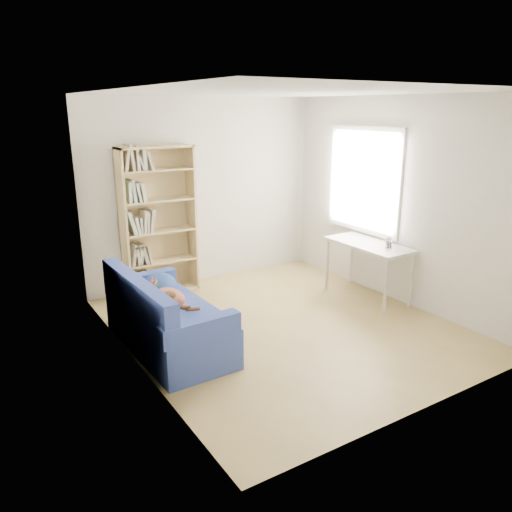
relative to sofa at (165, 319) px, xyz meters
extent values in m
plane|color=#9F8448|center=(1.37, -0.22, -0.32)|extent=(4.00, 4.00, 0.00)
cube|color=silver|center=(1.37, 1.78, 0.98)|extent=(3.50, 0.04, 2.60)
cube|color=silver|center=(1.37, -2.22, 0.98)|extent=(3.50, 0.04, 2.60)
cube|color=silver|center=(-0.38, -0.22, 0.98)|extent=(0.04, 4.00, 2.60)
cube|color=silver|center=(3.12, -0.22, 0.98)|extent=(0.04, 4.00, 2.60)
cube|color=white|center=(1.37, -0.22, 2.28)|extent=(3.50, 4.00, 0.04)
cube|color=white|center=(3.11, 0.38, 1.18)|extent=(0.01, 1.20, 1.30)
cube|color=navy|center=(0.03, -0.02, -0.11)|extent=(0.84, 1.70, 0.42)
cube|color=navy|center=(-0.29, -0.02, 0.30)|extent=(0.20, 1.68, 0.41)
cube|color=navy|center=(0.03, 0.74, 0.19)|extent=(0.79, 0.17, 0.19)
cube|color=navy|center=(0.03, -0.78, 0.19)|extent=(0.79, 0.17, 0.19)
cube|color=navy|center=(0.05, -0.02, 0.12)|extent=(0.82, 1.56, 0.05)
ellipsoid|color=#2F519A|center=(0.12, 0.40, 0.24)|extent=(0.36, 0.40, 0.27)
ellipsoid|color=#A92B13|center=(0.08, 0.02, 0.23)|extent=(0.31, 0.47, 0.17)
ellipsoid|color=silver|center=(0.14, 0.14, 0.21)|extent=(0.17, 0.21, 0.11)
ellipsoid|color=#391F0F|center=(0.05, -0.03, 0.27)|extent=(0.18, 0.24, 0.08)
sphere|color=#A92B13|center=(0.10, 0.33, 0.27)|extent=(0.15, 0.15, 0.15)
cone|color=#A92B13|center=(0.08, 0.36, 0.34)|extent=(0.07, 0.08, 0.07)
cone|color=#A92B13|center=(0.08, 0.29, 0.34)|extent=(0.07, 0.07, 0.07)
cylinder|color=green|center=(0.09, 0.25, 0.25)|extent=(0.12, 0.06, 0.12)
cylinder|color=#391F0F|center=(0.06, -0.23, 0.19)|extent=(0.12, 0.17, 0.06)
cube|color=tan|center=(0.12, 1.61, 0.67)|extent=(0.03, 0.31, 1.98)
cube|color=tan|center=(1.08, 1.61, 0.67)|extent=(0.03, 0.31, 1.98)
cube|color=tan|center=(0.60, 1.61, 1.65)|extent=(0.99, 0.31, 0.03)
cube|color=tan|center=(0.60, 1.61, -0.30)|extent=(0.99, 0.31, 0.03)
cube|color=tan|center=(0.60, 1.75, 0.67)|extent=(0.99, 0.02, 1.98)
cube|color=silver|center=(2.82, -0.06, 0.41)|extent=(0.55, 1.19, 0.04)
cylinder|color=silver|center=(3.05, 0.49, 0.04)|extent=(0.04, 0.04, 0.71)
cylinder|color=silver|center=(3.05, -0.60, 0.04)|extent=(0.04, 0.04, 0.71)
cylinder|color=silver|center=(2.60, 0.49, 0.04)|extent=(0.04, 0.04, 0.71)
cylinder|color=silver|center=(2.60, -0.60, 0.04)|extent=(0.04, 0.04, 0.71)
cylinder|color=white|center=(2.89, -0.33, 0.47)|extent=(0.08, 0.08, 0.09)
camera|label=1|loc=(-1.75, -4.58, 2.12)|focal=35.00mm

